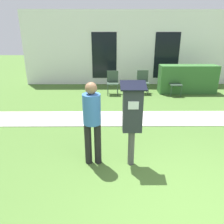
# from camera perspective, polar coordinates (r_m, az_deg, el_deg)

# --- Properties ---
(ground_plane) EXTENTS (40.00, 40.00, 0.00)m
(ground_plane) POSITION_cam_1_polar(r_m,az_deg,el_deg) (3.55, 20.09, -23.52)
(ground_plane) COLOR #476B2D
(sidewalk) EXTENTS (12.00, 1.10, 0.02)m
(sidewalk) POSITION_cam_1_polar(r_m,az_deg,el_deg) (6.38, 9.83, -1.62)
(sidewalk) COLOR beige
(sidewalk) RESTS_ON ground
(building_facade) EXTENTS (10.00, 0.26, 3.20)m
(building_facade) POSITION_cam_1_polar(r_m,az_deg,el_deg) (10.25, 6.13, 16.14)
(building_facade) COLOR white
(building_facade) RESTS_ON ground
(parking_meter) EXTENTS (0.44, 0.31, 1.59)m
(parking_meter) POSITION_cam_1_polar(r_m,az_deg,el_deg) (3.84, 5.33, -0.57)
(parking_meter) COLOR #4C4C4C
(parking_meter) RESTS_ON ground
(person_standing) EXTENTS (0.32, 0.32, 1.58)m
(person_standing) POSITION_cam_1_polar(r_m,az_deg,el_deg) (3.91, -5.23, -1.54)
(person_standing) COLOR black
(person_standing) RESTS_ON ground
(outdoor_chair_left) EXTENTS (0.44, 0.44, 0.90)m
(outdoor_chair_left) POSITION_cam_1_polar(r_m,az_deg,el_deg) (8.62, 0.17, 8.20)
(outdoor_chair_left) COLOR #334738
(outdoor_chair_left) RESTS_ON ground
(outdoor_chair_middle) EXTENTS (0.44, 0.44, 0.90)m
(outdoor_chair_middle) POSITION_cam_1_polar(r_m,az_deg,el_deg) (8.82, 8.05, 8.28)
(outdoor_chair_middle) COLOR #334738
(outdoor_chair_middle) RESTS_ON ground
(outdoor_chair_right) EXTENTS (0.44, 0.44, 0.90)m
(outdoor_chair_right) POSITION_cam_1_polar(r_m,az_deg,el_deg) (8.81, 16.11, 7.66)
(outdoor_chair_right) COLOR #334738
(outdoor_chair_right) RESTS_ON ground
(hedge_row) EXTENTS (2.25, 0.60, 1.10)m
(hedge_row) POSITION_cam_1_polar(r_m,az_deg,el_deg) (9.30, 19.11, 8.13)
(hedge_row) COLOR #33662D
(hedge_row) RESTS_ON ground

